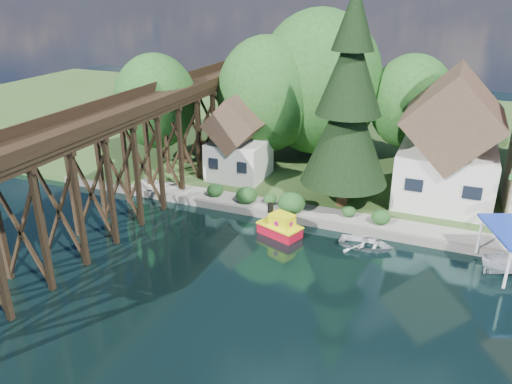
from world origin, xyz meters
TOP-DOWN VIEW (x-y plane):
  - ground at (0.00, 0.00)m, footprint 140.00×140.00m
  - bank at (0.00, 34.00)m, footprint 140.00×52.00m
  - seawall at (4.00, 8.00)m, footprint 60.00×0.40m
  - promenade at (6.00, 9.30)m, footprint 50.00×2.60m
  - trestle_bridge at (-16.00, 5.17)m, footprint 4.12×44.18m
  - house_left at (7.00, 16.00)m, footprint 7.64×8.64m
  - shed at (-11.00, 14.50)m, footprint 5.09×5.40m
  - bg_trees at (1.00, 21.25)m, footprint 49.90×13.30m
  - shrubs at (-4.60, 9.26)m, footprint 15.76×2.47m
  - conifer at (-0.56, 11.71)m, footprint 6.93×6.93m
  - tugboat at (-3.74, 5.61)m, footprint 3.63×2.78m
  - boat_white_a at (2.56, 6.12)m, footprint 3.90×2.84m

SIDE VIEW (x-z plane):
  - ground at x=0.00m, z-range 0.00..0.00m
  - bank at x=0.00m, z-range 0.00..0.50m
  - seawall at x=4.00m, z-range 0.00..0.62m
  - boat_white_a at x=2.56m, z-range 0.00..0.79m
  - promenade at x=6.00m, z-range 0.50..0.56m
  - tugboat at x=-3.74m, z-range -0.47..1.87m
  - shrubs at x=-4.60m, z-range 0.38..2.08m
  - shed at x=-11.00m, z-range -0.10..7.75m
  - house_left at x=7.00m, z-range -0.37..10.65m
  - trestle_bridge at x=-16.00m, z-range 0.70..10.00m
  - bg_trees at x=1.00m, z-range 2.00..12.57m
  - conifer at x=-0.56m, z-range 0.18..17.24m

